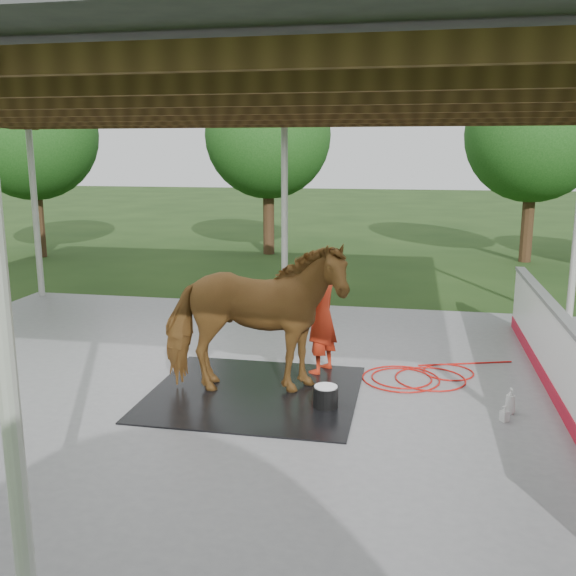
% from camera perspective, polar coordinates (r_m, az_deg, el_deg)
% --- Properties ---
extents(ground, '(100.00, 100.00, 0.00)m').
position_cam_1_polar(ground, '(9.33, -6.07, -8.70)').
color(ground, '#1E3814').
extents(concrete_slab, '(12.00, 10.00, 0.05)m').
position_cam_1_polar(concrete_slab, '(9.32, -6.07, -8.56)').
color(concrete_slab, slate).
rests_on(concrete_slab, ground).
extents(pavilion_structure, '(12.60, 10.60, 4.05)m').
position_cam_1_polar(pavilion_structure, '(8.75, -6.66, 16.37)').
color(pavilion_structure, beige).
rests_on(pavilion_structure, ground).
extents(dasher_board, '(0.16, 8.00, 1.15)m').
position_cam_1_polar(dasher_board, '(8.97, 23.39, -6.51)').
color(dasher_board, '#B20E25').
rests_on(dasher_board, concrete_slab).
extents(tree_belt, '(28.00, 28.00, 5.80)m').
position_cam_1_polar(tree_belt, '(9.53, -3.16, 15.00)').
color(tree_belt, '#382314').
rests_on(tree_belt, ground).
extents(rubber_mat, '(2.81, 2.63, 0.02)m').
position_cam_1_polar(rubber_mat, '(8.90, -3.02, -9.29)').
color(rubber_mat, black).
rests_on(rubber_mat, concrete_slab).
extents(horse, '(2.64, 1.57, 2.09)m').
position_cam_1_polar(horse, '(8.57, -3.10, -2.71)').
color(horse, brown).
rests_on(horse, rubber_mat).
extents(handler, '(0.63, 0.76, 1.77)m').
position_cam_1_polar(handler, '(9.46, 2.99, -2.40)').
color(handler, red).
rests_on(handler, concrete_slab).
extents(wash_bucket, '(0.32, 0.32, 0.30)m').
position_cam_1_polar(wash_bucket, '(8.37, 3.37, -9.63)').
color(wash_bucket, black).
rests_on(wash_bucket, concrete_slab).
extents(soap_bottle_a, '(0.14, 0.14, 0.34)m').
position_cam_1_polar(soap_bottle_a, '(8.66, 19.16, -9.45)').
color(soap_bottle_a, silver).
rests_on(soap_bottle_a, concrete_slab).
extents(soap_bottle_b, '(0.13, 0.13, 0.20)m').
position_cam_1_polar(soap_bottle_b, '(8.43, 18.70, -10.52)').
color(soap_bottle_b, '#338CD8').
rests_on(soap_bottle_b, concrete_slab).
extents(hose_coil, '(2.26, 1.69, 0.02)m').
position_cam_1_polar(hose_coil, '(9.64, 11.42, -7.79)').
color(hose_coil, '#B7130D').
rests_on(hose_coil, concrete_slab).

